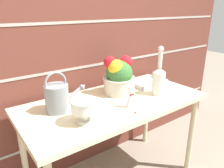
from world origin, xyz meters
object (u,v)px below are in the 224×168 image
at_px(figurine_vase, 130,99).
at_px(flower_planter, 119,76).
at_px(wire_tray, 148,83).
at_px(watering_can, 58,97).
at_px(glass_decanter, 159,79).
at_px(crystal_pedestal_bowl, 84,107).

bearing_deg(figurine_vase, flower_planter, 68.36).
height_order(flower_planter, wire_tray, flower_planter).
bearing_deg(watering_can, wire_tray, 1.65).
height_order(glass_decanter, wire_tray, glass_decanter).
relative_size(watering_can, figurine_vase, 1.97).
relative_size(flower_planter, figurine_vase, 1.99).
height_order(crystal_pedestal_bowl, figurine_vase, figurine_vase).
distance_m(watering_can, crystal_pedestal_bowl, 0.24).
bearing_deg(wire_tray, glass_decanter, -115.87).
height_order(crystal_pedestal_bowl, flower_planter, flower_planter).
bearing_deg(wire_tray, figurine_vase, -149.13).
bearing_deg(flower_planter, glass_decanter, -41.40).
height_order(watering_can, flower_planter, flower_planter).
relative_size(watering_can, wire_tray, 0.94).
relative_size(figurine_vase, wire_tray, 0.48).
bearing_deg(figurine_vase, wire_tray, 30.87).
bearing_deg(flower_planter, watering_can, -177.92).
bearing_deg(figurine_vase, glass_decanter, 8.49).
relative_size(crystal_pedestal_bowl, flower_planter, 0.54).
bearing_deg(crystal_pedestal_bowl, figurine_vase, 0.01).
bearing_deg(crystal_pedestal_bowl, glass_decanter, 4.13).
bearing_deg(watering_can, flower_planter, 2.08).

